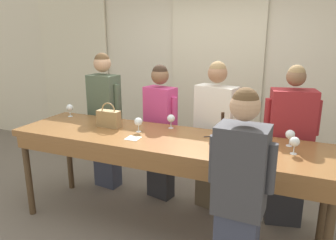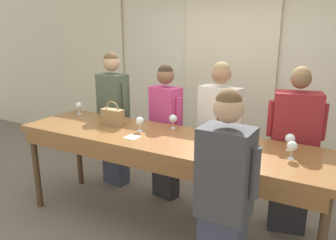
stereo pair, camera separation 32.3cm
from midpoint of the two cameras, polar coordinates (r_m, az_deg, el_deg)
ground_plane at (r=3.65m, az=2.00°, el=-18.14°), size 18.00×18.00×0.00m
wall_back at (r=4.87m, az=12.54°, el=7.79°), size 12.00×0.06×2.80m
curtain_panel_left at (r=6.03m, az=-11.47°, el=8.75°), size 1.34×0.03×2.69m
curtain_panel_center at (r=4.81m, az=12.27°, el=7.04°), size 1.34×0.03×2.69m
tasting_bar at (r=3.22m, az=1.98°, el=-4.50°), size 3.14×0.83×1.01m
wine_bottle at (r=2.86m, az=11.83°, el=-2.97°), size 0.07×0.07×0.33m
handbag at (r=3.59m, az=-7.10°, el=0.56°), size 0.25×0.10×0.27m
wine_glass_front_left at (r=3.07m, az=23.38°, el=-3.07°), size 0.08×0.08×0.15m
wine_glass_front_mid at (r=2.67m, az=17.78°, el=-5.28°), size 0.08×0.08×0.15m
wine_glass_front_right at (r=2.88m, az=23.87°, el=-4.29°), size 0.08×0.08×0.15m
wine_glass_center_left at (r=4.14m, az=-13.14°, el=2.42°), size 0.08×0.08×0.15m
wine_glass_center_mid at (r=3.45m, az=3.58°, el=0.19°), size 0.08×0.08×0.15m
wine_glass_center_right at (r=3.36m, az=-2.22°, el=-0.23°), size 0.08×0.08×0.15m
napkin at (r=3.19m, az=-3.38°, el=-3.04°), size 0.13×0.13×0.00m
pen at (r=3.21m, az=10.11°, el=-3.13°), size 0.11×0.07×0.01m
guest_olive_jacket at (r=4.28m, az=-7.30°, el=0.40°), size 0.49×0.27×1.75m
guest_pink_top at (r=3.90m, az=1.95°, el=-1.76°), size 0.47×0.28×1.64m
guest_cream_sweater at (r=3.66m, az=11.34°, el=-3.03°), size 0.56×0.31×1.71m
guest_striped_shirt at (r=3.53m, az=23.46°, el=-5.16°), size 0.54×0.34×1.70m
host_pouring at (r=2.37m, az=13.67°, el=-14.34°), size 0.46×0.27×1.67m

